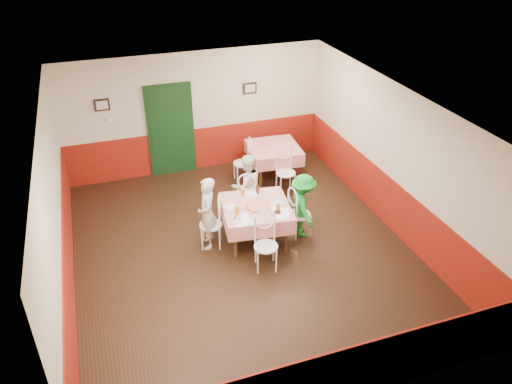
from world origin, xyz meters
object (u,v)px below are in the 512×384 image
object	(u,v)px
chair_left	(211,225)
diner_right	(303,206)
beer_bottle	(257,189)
diner_far	(247,186)
chair_far	(247,197)
wallet	(277,212)
chair_second_b	(286,173)
chair_near	(266,247)
chair_right	(300,215)
glass_a	(237,211)
second_table	(274,161)
main_table	(256,223)
diner_left	(207,214)
glass_c	(243,192)
glass_b	(278,207)
chair_second_a	(243,163)
pizza	(258,206)

from	to	relation	value
chair_left	diner_right	size ratio (longest dim) A/B	0.70
beer_bottle	diner_far	size ratio (longest dim) A/B	0.16
chair_far	wallet	distance (m)	1.25
chair_second_b	diner_far	world-z (taller)	diner_far
chair_left	chair_near	distance (m)	1.20
chair_right	glass_a	size ratio (longest dim) A/B	5.75
second_table	chair_near	bearing A→B (deg)	-112.96
diner_right	main_table	bearing A→B (deg)	87.56
chair_far	diner_left	distance (m)	1.26
chair_far	diner_far	world-z (taller)	diner_far
diner_far	diner_right	bearing A→B (deg)	121.91
chair_far	chair_second_b	world-z (taller)	same
second_table	chair_near	size ratio (longest dim) A/B	1.24
diner_left	diner_right	world-z (taller)	diner_left
wallet	glass_c	bearing A→B (deg)	123.85
second_table	glass_c	size ratio (longest dim) A/B	8.46
diner_far	glass_a	bearing A→B (deg)	57.71
chair_left	chair_far	world-z (taller)	same
second_table	diner_left	distance (m)	3.02
chair_left	diner_right	xyz separation A→B (m)	(1.74, -0.22, 0.19)
glass_a	glass_b	bearing A→B (deg)	-8.10
beer_bottle	chair_second_a	bearing A→B (deg)	81.15
glass_a	wallet	distance (m)	0.73
glass_b	beer_bottle	bearing A→B (deg)	103.22
chair_right	chair_second_a	xyz separation A→B (m)	(-0.39, 2.37, 0.00)
chair_left	glass_c	world-z (taller)	chair_left
chair_second_a	pizza	xyz separation A→B (m)	(-0.44, -2.32, 0.32)
beer_bottle	chair_left	bearing A→B (deg)	-163.75
diner_right	chair_far	bearing A→B (deg)	44.20
wallet	diner_right	xyz separation A→B (m)	(0.61, 0.24, -0.13)
chair_left	diner_far	distance (m)	1.26
pizza	chair_near	bearing A→B (deg)	-99.17
chair_second_a	pizza	bearing A→B (deg)	-6.27
chair_far	pizza	world-z (taller)	chair_far
chair_second_b	diner_left	world-z (taller)	diner_left
pizza	wallet	xyz separation A→B (m)	(0.27, -0.29, -0.00)
second_table	glass_c	distance (m)	2.30
beer_bottle	diner_far	xyz separation A→B (m)	(-0.05, 0.49, -0.20)
chair_second_b	glass_c	world-z (taller)	chair_second_b
glass_c	diner_far	distance (m)	0.53
glass_a	beer_bottle	size ratio (longest dim) A/B	0.74
second_table	chair_second_a	bearing A→B (deg)	180.00
glass_b	chair_left	bearing A→B (deg)	161.96
glass_b	chair_near	bearing A→B (deg)	-127.34
chair_left	diner_left	world-z (taller)	diner_left
chair_left	chair_right	bearing A→B (deg)	99.49
chair_left	beer_bottle	distance (m)	1.13
second_table	chair_second_a	distance (m)	0.75
chair_near	chair_second_a	size ratio (longest dim) A/B	1.00
chair_near	pizza	world-z (taller)	chair_near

